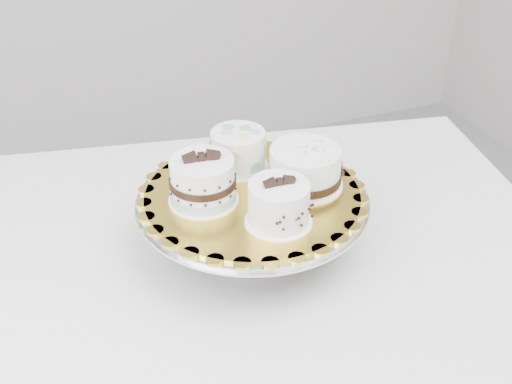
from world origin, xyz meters
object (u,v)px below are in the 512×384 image
object	(u,v)px
cake_dots	(238,150)
cake_ribbon	(306,168)
cake_swirl	(279,205)
cake_stand	(252,212)
table	(228,277)
cake_banded	(203,182)
cake_board	(252,194)

from	to	relation	value
cake_dots	cake_ribbon	world-z (taller)	same
cake_swirl	cake_dots	size ratio (longest dim) A/B	0.91
cake_stand	cake_dots	xyz separation A→B (m)	(0.01, 0.09, 0.07)
cake_swirl	cake_ribbon	size ratio (longest dim) A/B	0.77
table	cake_banded	bearing A→B (deg)	-154.28
cake_stand	cake_banded	distance (m)	0.11
table	cake_board	xyz separation A→B (m)	(0.04, -0.02, 0.19)
table	cake_ribbon	distance (m)	0.26
cake_board	cake_banded	size ratio (longest dim) A/B	3.11
table	cake_board	size ratio (longest dim) A/B	3.66
cake_board	cake_dots	distance (m)	0.10
table	cake_swirl	xyz separation A→B (m)	(0.05, -0.11, 0.22)
table	cake_dots	world-z (taller)	cake_dots
cake_ribbon	cake_dots	bearing A→B (deg)	135.95
table	cake_board	bearing A→B (deg)	-15.73
cake_stand	cake_board	distance (m)	0.04
cake_board	cake_ribbon	bearing A→B (deg)	-4.45
cake_stand	cake_board	xyz separation A→B (m)	(0.00, 0.00, 0.04)
cake_stand	cake_dots	world-z (taller)	cake_dots
table	cake_stand	distance (m)	0.16
cake_banded	cake_dots	size ratio (longest dim) A/B	0.99
cake_ribbon	table	bearing A→B (deg)	171.79
cake_swirl	cake_dots	distance (m)	0.18
table	cake_swirl	bearing A→B (deg)	-55.21
cake_banded	cake_dots	world-z (taller)	cake_banded
cake_swirl	cake_dots	xyz separation A→B (m)	(-0.00, 0.18, 0.00)
cake_banded	table	bearing A→B (deg)	22.01
cake_stand	cake_banded	size ratio (longest dim) A/B	3.38
cake_banded	cake_ribbon	xyz separation A→B (m)	(0.18, -0.02, -0.00)
cake_banded	cake_stand	bearing A→B (deg)	0.08
cake_board	cake_stand	bearing A→B (deg)	-146.31
cake_swirl	cake_ribbon	world-z (taller)	cake_swirl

